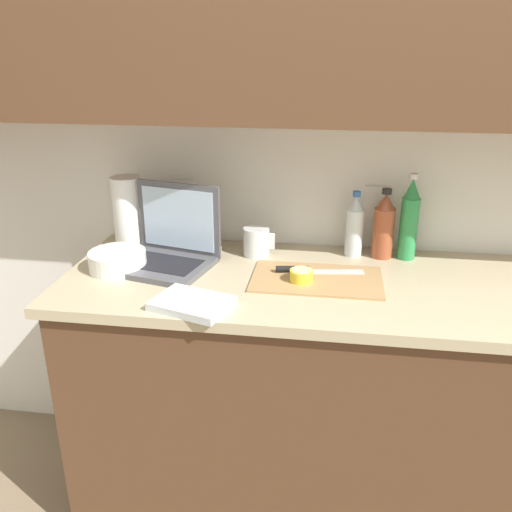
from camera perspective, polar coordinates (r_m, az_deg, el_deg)
ground_plane at (r=2.34m, az=8.60°, el=-24.11°), size 12.00×12.00×0.00m
wall_back at (r=1.89m, az=11.41°, el=18.07°), size 5.20×0.38×2.60m
counter_unit at (r=2.02m, az=9.93°, el=-14.55°), size 1.93×0.66×0.93m
laptop at (r=1.91m, az=-9.13°, el=1.02°), size 0.37×0.33×0.27m
cutting_board at (r=1.78m, az=6.41°, el=-2.49°), size 0.43×0.25×0.01m
knife at (r=1.82m, az=5.10°, el=-1.46°), size 0.30×0.07×0.02m
lemon_half_cut at (r=1.75m, az=4.80°, el=-2.04°), size 0.08×0.08×0.04m
bottle_green_soda at (r=1.99m, az=15.83°, el=3.64°), size 0.06×0.06×0.31m
bottle_oil_tall at (r=1.98m, az=13.29°, el=3.05°), size 0.07×0.07×0.25m
bottle_water_clear at (r=1.98m, az=10.46°, el=3.04°), size 0.06×0.06×0.24m
measuring_cup at (r=1.97m, az=0.06°, el=1.51°), size 0.12×0.10×0.10m
bowl_white at (r=1.91m, az=-14.36°, el=-0.47°), size 0.19×0.19×0.07m
paper_towel_roll at (r=2.08m, az=-13.32°, el=4.47°), size 0.11×0.11×0.27m
dish_towel at (r=1.61m, az=-6.76°, el=-4.98°), size 0.26×0.22×0.02m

